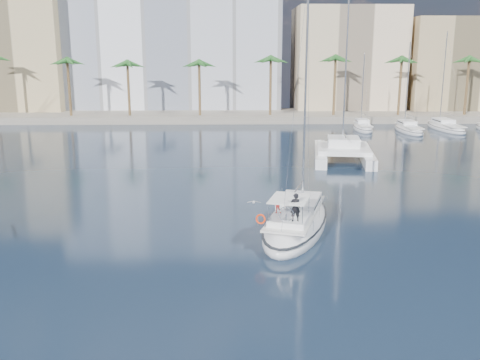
{
  "coord_description": "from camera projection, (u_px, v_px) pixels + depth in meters",
  "views": [
    {
      "loc": [
        -0.84,
        -34.91,
        11.78
      ],
      "look_at": [
        -0.04,
        1.5,
        3.04
      ],
      "focal_mm": 40.0,
      "sensor_mm": 36.0,
      "label": 1
    }
  ],
  "objects": [
    {
      "name": "moored_yacht_b",
      "position": [
        408.0,
        132.0,
        81.01
      ],
      "size": [
        3.32,
        10.83,
        13.72
      ],
      "primitive_type": null,
      "rotation": [
        0.0,
        0.0,
        -0.02
      ],
      "color": "silver",
      "rests_on": "ground"
    },
    {
      "name": "main_sloop",
      "position": [
        296.0,
        222.0,
        36.19
      ],
      "size": [
        7.25,
        12.76,
        18.05
      ],
      "rotation": [
        0.0,
        0.0,
        -0.3
      ],
      "color": "silver",
      "rests_on": "ground"
    },
    {
      "name": "palm_right",
      "position": [
        434.0,
        61.0,
        90.44
      ],
      "size": [
        3.6,
        3.6,
        12.3
      ],
      "color": "brown",
      "rests_on": "ground"
    },
    {
      "name": "moored_yacht_c",
      "position": [
        446.0,
        130.0,
        83.09
      ],
      "size": [
        3.98,
        12.33,
        15.54
      ],
      "primitive_type": null,
      "rotation": [
        0.0,
        0.0,
        0.03
      ],
      "color": "silver",
      "rests_on": "ground"
    },
    {
      "name": "ground",
      "position": [
        241.0,
        228.0,
        36.7
      ],
      "size": [
        160.0,
        160.0,
        0.0
      ],
      "primitive_type": "plane",
      "color": "black",
      "rests_on": "ground"
    },
    {
      "name": "palm_centre",
      "position": [
        233.0,
        61.0,
        89.72
      ],
      "size": [
        3.6,
        3.6,
        12.3
      ],
      "color": "brown",
      "rests_on": "ground"
    },
    {
      "name": "seagull",
      "position": [
        254.0,
        202.0,
        40.46
      ],
      "size": [
        1.04,
        0.44,
        0.19
      ],
      "color": "silver",
      "rests_on": "ground"
    },
    {
      "name": "building_tan_left",
      "position": [
        9.0,
        56.0,
        100.32
      ],
      "size": [
        22.0,
        14.0,
        22.0
      ],
      "primitive_type": "cube",
      "color": "tan",
      "rests_on": "ground"
    },
    {
      "name": "building_beige",
      "position": [
        347.0,
        61.0,
        102.89
      ],
      "size": [
        20.0,
        14.0,
        20.0
      ],
      "primitive_type": "cube",
      "color": "beige",
      "rests_on": "ground"
    },
    {
      "name": "quay",
      "position": [
        233.0,
        116.0,
        95.86
      ],
      "size": [
        120.0,
        14.0,
        1.2
      ],
      "primitive_type": "cube",
      "color": "gray",
      "rests_on": "ground"
    },
    {
      "name": "building_modern",
      "position": [
        171.0,
        40.0,
        104.15
      ],
      "size": [
        42.0,
        16.0,
        28.0
      ],
      "primitive_type": "cube",
      "color": "white",
      "rests_on": "ground"
    },
    {
      "name": "palm_left",
      "position": [
        29.0,
        61.0,
        89.0
      ],
      "size": [
        3.6,
        3.6,
        12.3
      ],
      "color": "brown",
      "rests_on": "ground"
    },
    {
      "name": "catamaran",
      "position": [
        343.0,
        149.0,
        59.91
      ],
      "size": [
        8.08,
        13.32,
        18.19
      ],
      "rotation": [
        0.0,
        0.0,
        -0.15
      ],
      "color": "silver",
      "rests_on": "ground"
    },
    {
      "name": "building_tan_right",
      "position": [
        453.0,
        67.0,
        101.6
      ],
      "size": [
        18.0,
        12.0,
        18.0
      ],
      "primitive_type": "cube",
      "color": "tan",
      "rests_on": "ground"
    },
    {
      "name": "moored_yacht_a",
      "position": [
        363.0,
        130.0,
        82.82
      ],
      "size": [
        3.37,
        9.52,
        11.9
      ],
      "primitive_type": null,
      "rotation": [
        0.0,
        0.0,
        -0.07
      ],
      "color": "silver",
      "rests_on": "ground"
    }
  ]
}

